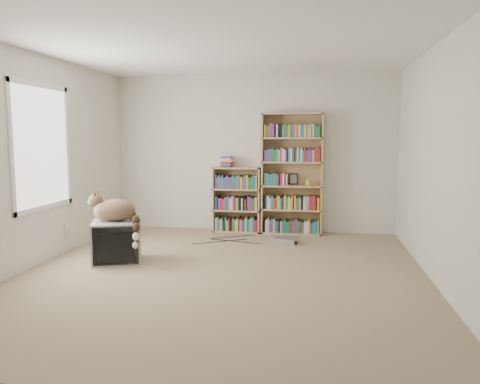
% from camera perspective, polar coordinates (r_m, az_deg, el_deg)
% --- Properties ---
extents(floor, '(4.50, 5.00, 0.01)m').
position_cam_1_polar(floor, '(5.29, -2.21, -9.97)').
color(floor, gray).
rests_on(floor, ground).
extents(wall_back, '(4.50, 0.02, 2.50)m').
position_cam_1_polar(wall_back, '(7.54, 1.59, 4.71)').
color(wall_back, beige).
rests_on(wall_back, floor).
extents(wall_front, '(4.50, 0.02, 2.50)m').
position_cam_1_polar(wall_front, '(2.68, -13.16, 0.67)').
color(wall_front, beige).
rests_on(wall_front, floor).
extents(wall_left, '(0.02, 5.00, 2.50)m').
position_cam_1_polar(wall_left, '(5.95, -24.05, 3.55)').
color(wall_left, beige).
rests_on(wall_left, floor).
extents(wall_right, '(0.02, 5.00, 2.50)m').
position_cam_1_polar(wall_right, '(5.12, 23.27, 3.15)').
color(wall_right, beige).
rests_on(wall_right, floor).
extents(ceiling, '(4.50, 5.00, 0.02)m').
position_cam_1_polar(ceiling, '(5.16, -2.35, 17.67)').
color(ceiling, white).
rests_on(ceiling, wall_back).
extents(window, '(0.02, 1.22, 1.52)m').
position_cam_1_polar(window, '(6.11, -22.99, 5.08)').
color(window, white).
rests_on(window, wall_left).
extents(crt_tv, '(0.72, 0.69, 0.50)m').
position_cam_1_polar(crt_tv, '(5.95, -14.78, -5.84)').
color(crt_tv, gray).
rests_on(crt_tv, floor).
extents(cat, '(0.75, 0.53, 0.59)m').
position_cam_1_polar(cat, '(5.86, -14.65, -2.54)').
color(cat, '#382817').
rests_on(cat, crt_tv).
extents(bookcase_tall, '(0.94, 0.30, 1.88)m').
position_cam_1_polar(bookcase_tall, '(7.36, 6.36, 1.82)').
color(bookcase_tall, '#A87E54').
rests_on(bookcase_tall, floor).
extents(bookcase_short, '(0.76, 0.30, 1.04)m').
position_cam_1_polar(bookcase_short, '(7.50, -0.34, -1.19)').
color(bookcase_short, '#A87E54').
rests_on(bookcase_short, floor).
extents(book_stack, '(0.20, 0.26, 0.17)m').
position_cam_1_polar(book_stack, '(7.45, -1.56, 3.72)').
color(book_stack, '#A8162B').
rests_on(book_stack, bookcase_short).
extents(green_mug, '(0.08, 0.08, 0.09)m').
position_cam_1_polar(green_mug, '(7.34, 8.33, 1.17)').
color(green_mug, '#81C237').
rests_on(green_mug, bookcase_tall).
extents(framed_print, '(0.13, 0.05, 0.18)m').
position_cam_1_polar(framed_print, '(7.44, 6.53, 1.60)').
color(framed_print, black).
rests_on(framed_print, bookcase_tall).
extents(dvd_player, '(0.41, 0.34, 0.08)m').
position_cam_1_polar(dvd_player, '(6.79, 5.53, -5.87)').
color(dvd_player, '#A9A8AD').
rests_on(dvd_player, floor).
extents(wall_outlet, '(0.01, 0.08, 0.13)m').
position_cam_1_polar(wall_outlet, '(6.62, -20.38, -4.13)').
color(wall_outlet, silver).
rests_on(wall_outlet, wall_left).
extents(floor_cables, '(1.20, 0.70, 0.01)m').
position_cam_1_polar(floor_cables, '(6.91, 1.96, -5.91)').
color(floor_cables, black).
rests_on(floor_cables, floor).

